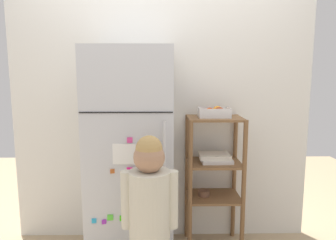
# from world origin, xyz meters

# --- Properties ---
(kitchen_wall_back) EXTENTS (2.57, 0.03, 2.15)m
(kitchen_wall_back) POSITION_xyz_m (0.00, 0.35, 1.08)
(kitchen_wall_back) COLOR silver
(kitchen_wall_back) RESTS_ON ground
(refrigerator) EXTENTS (0.64, 0.63, 1.65)m
(refrigerator) POSITION_xyz_m (-0.23, 0.02, 0.83)
(refrigerator) COLOR silver
(refrigerator) RESTS_ON ground
(child_standing) EXTENTS (0.35, 0.26, 1.09)m
(child_standing) POSITION_xyz_m (-0.07, -0.51, 0.66)
(child_standing) COLOR #5A5E61
(child_standing) RESTS_ON ground
(pantry_shelf_unit) EXTENTS (0.46, 0.36, 1.11)m
(pantry_shelf_unit) POSITION_xyz_m (0.43, 0.14, 0.69)
(pantry_shelf_unit) COLOR brown
(pantry_shelf_unit) RESTS_ON ground
(fruit_bin) EXTENTS (0.25, 0.18, 0.09)m
(fruit_bin) POSITION_xyz_m (0.43, 0.13, 1.15)
(fruit_bin) COLOR white
(fruit_bin) RESTS_ON pantry_shelf_unit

